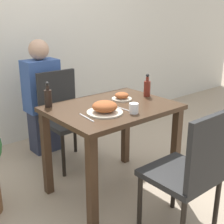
{
  "coord_description": "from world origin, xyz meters",
  "views": [
    {
      "loc": [
        -1.46,
        -1.76,
        1.46
      ],
      "look_at": [
        0.0,
        0.0,
        0.69
      ],
      "focal_mm": 50.0,
      "sensor_mm": 36.0,
      "label": 1
    }
  ],
  "objects_px": {
    "drink_cup": "(134,108)",
    "condiment_bottle": "(147,88)",
    "chair_far": "(64,113)",
    "food_plate": "(105,108)",
    "person_figure": "(42,98)",
    "sauce_bottle": "(48,97)",
    "chair_near": "(191,169)",
    "side_plate": "(122,96)"
  },
  "relations": [
    {
      "from": "chair_far",
      "to": "drink_cup",
      "type": "distance_m",
      "value": 0.98
    },
    {
      "from": "side_plate",
      "to": "sauce_bottle",
      "type": "bearing_deg",
      "value": 158.78
    },
    {
      "from": "food_plate",
      "to": "side_plate",
      "type": "bearing_deg",
      "value": 29.36
    },
    {
      "from": "sauce_bottle",
      "to": "person_figure",
      "type": "distance_m",
      "value": 0.86
    },
    {
      "from": "sauce_bottle",
      "to": "side_plate",
      "type": "bearing_deg",
      "value": -21.22
    },
    {
      "from": "food_plate",
      "to": "drink_cup",
      "type": "bearing_deg",
      "value": -39.32
    },
    {
      "from": "side_plate",
      "to": "condiment_bottle",
      "type": "distance_m",
      "value": 0.25
    },
    {
      "from": "side_plate",
      "to": "person_figure",
      "type": "relative_size",
      "value": 0.14
    },
    {
      "from": "person_figure",
      "to": "food_plate",
      "type": "bearing_deg",
      "value": -94.96
    },
    {
      "from": "drink_cup",
      "to": "condiment_bottle",
      "type": "distance_m",
      "value": 0.47
    },
    {
      "from": "chair_near",
      "to": "drink_cup",
      "type": "relative_size",
      "value": 12.15
    },
    {
      "from": "food_plate",
      "to": "sauce_bottle",
      "type": "bearing_deg",
      "value": 120.42
    },
    {
      "from": "food_plate",
      "to": "person_figure",
      "type": "distance_m",
      "value": 1.18
    },
    {
      "from": "side_plate",
      "to": "person_figure",
      "type": "height_order",
      "value": "person_figure"
    },
    {
      "from": "side_plate",
      "to": "person_figure",
      "type": "distance_m",
      "value": 1.02
    },
    {
      "from": "condiment_bottle",
      "to": "side_plate",
      "type": "bearing_deg",
      "value": 166.04
    },
    {
      "from": "side_plate",
      "to": "drink_cup",
      "type": "distance_m",
      "value": 0.35
    },
    {
      "from": "condiment_bottle",
      "to": "chair_near",
      "type": "bearing_deg",
      "value": -116.59
    },
    {
      "from": "chair_near",
      "to": "side_plate",
      "type": "xyz_separation_m",
      "value": [
        0.15,
        0.83,
        0.27
      ]
    },
    {
      "from": "sauce_bottle",
      "to": "drink_cup",
      "type": "bearing_deg",
      "value": -53.33
    },
    {
      "from": "side_plate",
      "to": "person_figure",
      "type": "bearing_deg",
      "value": 102.84
    },
    {
      "from": "sauce_bottle",
      "to": "person_figure",
      "type": "relative_size",
      "value": 0.17
    },
    {
      "from": "side_plate",
      "to": "sauce_bottle",
      "type": "xyz_separation_m",
      "value": [
        -0.55,
        0.22,
        0.05
      ]
    },
    {
      "from": "food_plate",
      "to": "person_figure",
      "type": "xyz_separation_m",
      "value": [
        0.1,
        1.15,
        -0.2
      ]
    },
    {
      "from": "sauce_bottle",
      "to": "condiment_bottle",
      "type": "xyz_separation_m",
      "value": [
        0.79,
        -0.27,
        0.0
      ]
    },
    {
      "from": "side_plate",
      "to": "sauce_bottle",
      "type": "relative_size",
      "value": 0.85
    },
    {
      "from": "side_plate",
      "to": "condiment_bottle",
      "type": "height_order",
      "value": "condiment_bottle"
    },
    {
      "from": "drink_cup",
      "to": "condiment_bottle",
      "type": "relative_size",
      "value": 0.38
    },
    {
      "from": "chair_far",
      "to": "sauce_bottle",
      "type": "relative_size",
      "value": 4.58
    },
    {
      "from": "chair_far",
      "to": "condiment_bottle",
      "type": "height_order",
      "value": "condiment_bottle"
    },
    {
      "from": "sauce_bottle",
      "to": "food_plate",
      "type": "bearing_deg",
      "value": -59.58
    },
    {
      "from": "chair_near",
      "to": "person_figure",
      "type": "distance_m",
      "value": 1.8
    },
    {
      "from": "chair_near",
      "to": "drink_cup",
      "type": "distance_m",
      "value": 0.58
    },
    {
      "from": "side_plate",
      "to": "condiment_bottle",
      "type": "bearing_deg",
      "value": -13.96
    },
    {
      "from": "drink_cup",
      "to": "condiment_bottle",
      "type": "bearing_deg",
      "value": 32.63
    },
    {
      "from": "food_plate",
      "to": "drink_cup",
      "type": "height_order",
      "value": "food_plate"
    },
    {
      "from": "sauce_bottle",
      "to": "condiment_bottle",
      "type": "distance_m",
      "value": 0.84
    },
    {
      "from": "food_plate",
      "to": "condiment_bottle",
      "type": "relative_size",
      "value": 1.34
    },
    {
      "from": "side_plate",
      "to": "person_figure",
      "type": "xyz_separation_m",
      "value": [
        -0.22,
        0.97,
        -0.19
      ]
    },
    {
      "from": "sauce_bottle",
      "to": "person_figure",
      "type": "bearing_deg",
      "value": 66.28
    },
    {
      "from": "condiment_bottle",
      "to": "drink_cup",
      "type": "bearing_deg",
      "value": -147.37
    },
    {
      "from": "chair_far",
      "to": "drink_cup",
      "type": "bearing_deg",
      "value": -88.79
    }
  ]
}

